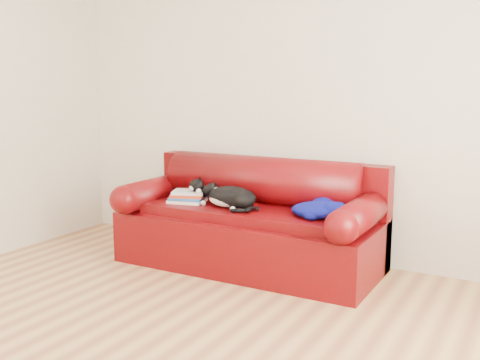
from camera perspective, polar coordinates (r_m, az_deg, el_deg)
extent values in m
plane|color=brown|center=(3.41, -8.62, -16.03)|extent=(4.50, 4.50, 0.00)
cube|color=beige|center=(4.81, 5.81, 7.56)|extent=(4.50, 0.02, 2.60)
cube|color=#380206|center=(4.62, 0.91, -6.20)|extent=(2.10, 0.90, 0.42)
cube|color=#380206|center=(4.51, 0.62, -3.43)|extent=(1.66, 0.62, 0.10)
cylinder|color=black|center=(4.91, -10.66, -7.65)|extent=(0.06, 0.06, 0.05)
cylinder|color=black|center=(4.04, 10.55, -11.51)|extent=(0.06, 0.06, 0.05)
cylinder|color=black|center=(5.41, -6.17, -5.91)|extent=(0.06, 0.06, 0.05)
cylinder|color=black|center=(4.63, 13.21, -8.80)|extent=(0.06, 0.06, 0.05)
cube|color=#380206|center=(4.87, 2.93, -2.75)|extent=(2.10, 0.18, 0.85)
cylinder|color=#380206|center=(4.73, 2.36, 0.01)|extent=(1.70, 0.40, 0.40)
cylinder|color=#380206|center=(5.04, -8.44, -1.11)|extent=(0.24, 0.88, 0.24)
sphere|color=#380206|center=(4.70, -11.71, -1.98)|extent=(0.24, 0.24, 0.24)
cylinder|color=#380206|center=(4.19, 12.22, -3.42)|extent=(0.24, 0.88, 0.24)
sphere|color=#380206|center=(3.78, 10.26, -4.77)|extent=(0.24, 0.24, 0.24)
cube|color=beige|center=(4.72, -5.28, -2.11)|extent=(0.33, 0.28, 0.02)
cube|color=white|center=(4.72, -5.28, -2.11)|extent=(0.31, 0.26, 0.02)
cube|color=#1C5097|center=(4.71, -5.29, -1.81)|extent=(0.33, 0.28, 0.02)
cube|color=white|center=(4.71, -5.29, -1.81)|extent=(0.31, 0.27, 0.02)
cube|color=#AF2B14|center=(4.71, -5.29, -1.52)|extent=(0.32, 0.28, 0.02)
cube|color=white|center=(4.71, -5.29, -1.52)|extent=(0.31, 0.27, 0.02)
cube|color=silver|center=(4.70, -5.30, -1.22)|extent=(0.32, 0.28, 0.02)
cube|color=white|center=(4.70, -5.30, -1.22)|extent=(0.30, 0.27, 0.02)
ellipsoid|color=black|center=(4.48, -0.82, -1.74)|extent=(0.47, 0.35, 0.17)
ellipsoid|color=silver|center=(4.47, -1.45, -2.19)|extent=(0.32, 0.21, 0.11)
ellipsoid|color=silver|center=(4.58, -2.46, -1.43)|extent=(0.15, 0.14, 0.11)
ellipsoid|color=black|center=(4.40, 0.39, -2.13)|extent=(0.22, 0.22, 0.15)
ellipsoid|color=black|center=(4.67, -3.09, -0.59)|extent=(0.15, 0.15, 0.11)
ellipsoid|color=silver|center=(4.65, -3.50, -0.80)|extent=(0.07, 0.07, 0.04)
sphere|color=#BF7272|center=(4.66, -3.69, -0.77)|extent=(0.01, 0.01, 0.01)
cone|color=black|center=(4.63, -3.26, -0.04)|extent=(0.06, 0.05, 0.05)
cone|color=black|center=(4.67, -2.71, 0.04)|extent=(0.06, 0.05, 0.05)
cylinder|color=black|center=(4.32, 0.97, -2.96)|extent=(0.05, 0.15, 0.04)
sphere|color=silver|center=(4.61, -2.92, -2.27)|extent=(0.04, 0.04, 0.04)
sphere|color=silver|center=(4.34, -0.74, -3.01)|extent=(0.04, 0.04, 0.04)
ellipsoid|color=#020E4E|center=(4.21, 7.85, -2.96)|extent=(0.44, 0.42, 0.12)
ellipsoid|color=#020E4E|center=(4.16, 9.54, -3.03)|extent=(0.27, 0.25, 0.14)
ellipsoid|color=#020E4E|center=(4.28, 6.69, -2.93)|extent=(0.28, 0.31, 0.09)
ellipsoid|color=#020E4E|center=(4.31, 8.39, -2.56)|extent=(0.22, 0.19, 0.14)
ellipsoid|color=#020E4E|center=(4.13, 7.30, -3.42)|extent=(0.18, 0.19, 0.09)
ellipsoid|color=white|center=(4.14, 8.68, -2.95)|extent=(0.17, 0.10, 0.04)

